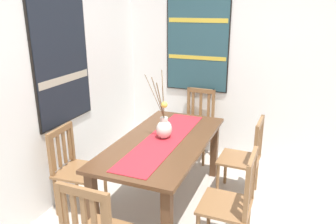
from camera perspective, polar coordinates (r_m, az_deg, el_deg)
wall_back at (r=3.46m, az=-21.07°, el=5.41°), size 6.40×0.12×2.70m
wall_side at (r=4.42m, az=15.62°, el=8.50°), size 0.12×6.40×2.70m
dining_table at (r=3.36m, az=-0.76°, el=-6.65°), size 1.74×0.86×0.74m
table_runner at (r=3.32m, az=-0.77°, el=-4.83°), size 1.60×0.36×0.01m
centerpiece_vase at (r=3.32m, az=-0.70°, el=-2.68°), size 0.32×0.27×0.67m
chair_1 at (r=3.50m, az=-16.05°, el=-9.35°), size 0.45×0.45×0.89m
chair_2 at (r=4.51m, az=5.13°, el=-2.13°), size 0.44×0.44×0.96m
chair_3 at (r=3.66m, az=13.20°, el=-7.72°), size 0.43×0.43×0.92m
chair_4 at (r=2.86m, az=11.25°, el=-15.25°), size 0.42×0.42×0.93m
painting_on_back_wall at (r=3.55m, az=-18.21°, el=9.17°), size 0.84×0.05×1.40m
painting_on_side_wall at (r=4.48m, az=5.18°, el=11.70°), size 0.05×0.87×1.27m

